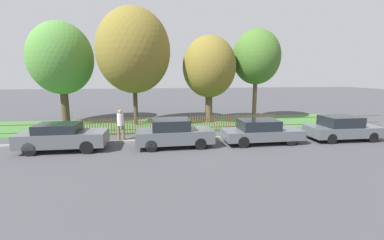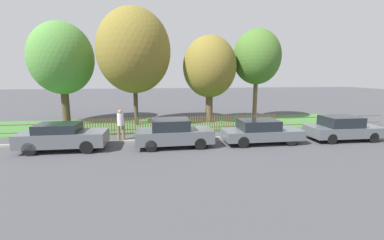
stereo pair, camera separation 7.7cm
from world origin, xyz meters
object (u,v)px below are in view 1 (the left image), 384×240
at_px(parked_car_red_compact, 342,128).
at_px(tree_behind_motorcycle, 133,51).
at_px(parked_car_silver_hatchback, 62,137).
at_px(parked_car_navy_estate, 261,131).
at_px(covered_motorcycle, 177,126).
at_px(pedestrian_near_fence, 121,123).
at_px(tree_nearest_kerb, 61,59).
at_px(tree_far_left, 256,57).
at_px(parked_car_black_saloon, 174,133).
at_px(tree_mid_park, 209,67).

xyz_separation_m(parked_car_red_compact, tree_behind_motorcycle, (-12.52, 6.74, 4.91)).
height_order(parked_car_silver_hatchback, parked_car_navy_estate, parked_car_silver_hatchback).
distance_m(covered_motorcycle, pedestrian_near_fence, 3.51).
distance_m(parked_car_silver_hatchback, covered_motorcycle, 6.60).
xyz_separation_m(tree_nearest_kerb, tree_far_left, (15.63, -0.99, 0.21)).
relative_size(parked_car_silver_hatchback, parked_car_red_compact, 1.02).
bearing_deg(parked_car_silver_hatchback, covered_motorcycle, 23.07).
xyz_separation_m(parked_car_black_saloon, covered_motorcycle, (0.41, 2.65, -0.16)).
bearing_deg(tree_mid_park, tree_nearest_kerb, 173.03).
bearing_deg(tree_nearest_kerb, tree_far_left, -3.61).
distance_m(parked_car_black_saloon, tree_behind_motorcycle, 8.66).
bearing_deg(pedestrian_near_fence, tree_far_left, -164.35).
height_order(parked_car_black_saloon, covered_motorcycle, parked_car_black_saloon).
bearing_deg(parked_car_red_compact, parked_car_silver_hatchback, -179.44).
bearing_deg(pedestrian_near_fence, parked_car_black_saloon, 135.83).
height_order(parked_car_silver_hatchback, tree_mid_park, tree_mid_park).
bearing_deg(parked_car_black_saloon, tree_mid_park, 62.33).
distance_m(parked_car_navy_estate, pedestrian_near_fence, 8.21).
height_order(parked_car_black_saloon, tree_mid_park, tree_mid_park).
relative_size(parked_car_red_compact, tree_mid_park, 0.61).
distance_m(covered_motorcycle, tree_behind_motorcycle, 7.07).
relative_size(parked_car_black_saloon, parked_car_navy_estate, 0.93).
distance_m(parked_car_silver_hatchback, tree_far_left, 15.78).
relative_size(covered_motorcycle, pedestrian_near_fence, 1.05).
xyz_separation_m(covered_motorcycle, tree_behind_motorcycle, (-2.80, 4.10, 5.03)).
bearing_deg(parked_car_silver_hatchback, tree_nearest_kerb, 107.20).
height_order(parked_car_black_saloon, tree_far_left, tree_far_left).
relative_size(parked_car_navy_estate, tree_mid_park, 0.64).
distance_m(parked_car_red_compact, tree_mid_park, 10.31).
relative_size(parked_car_navy_estate, tree_nearest_kerb, 0.56).
bearing_deg(parked_car_black_saloon, pedestrian_near_fence, 146.38).
bearing_deg(tree_mid_park, parked_car_navy_estate, -77.78).
distance_m(tree_nearest_kerb, pedestrian_near_fence, 9.14).
relative_size(parked_car_silver_hatchback, parked_car_navy_estate, 0.97).
bearing_deg(tree_behind_motorcycle, covered_motorcycle, -55.63).
relative_size(parked_car_silver_hatchback, parked_car_black_saloon, 1.04).
bearing_deg(tree_behind_motorcycle, tree_far_left, 3.53).
bearing_deg(parked_car_silver_hatchback, tree_behind_motorcycle, 64.35).
relative_size(parked_car_silver_hatchback, tree_mid_park, 0.62).
distance_m(parked_car_red_compact, tree_nearest_kerb, 20.48).
distance_m(tree_nearest_kerb, tree_far_left, 15.67).
bearing_deg(tree_behind_motorcycle, parked_car_black_saloon, -70.45).
bearing_deg(tree_nearest_kerb, covered_motorcycle, -33.95).
height_order(covered_motorcycle, pedestrian_near_fence, pedestrian_near_fence).
height_order(tree_nearest_kerb, tree_mid_park, tree_nearest_kerb).
relative_size(parked_car_black_saloon, tree_behind_motorcycle, 0.47).
xyz_separation_m(parked_car_navy_estate, parked_car_red_compact, (5.15, 0.01, 0.03)).
bearing_deg(parked_car_black_saloon, parked_car_silver_hatchback, 177.10).
bearing_deg(parked_car_navy_estate, tree_mid_park, 101.94).
relative_size(covered_motorcycle, tree_far_left, 0.26).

